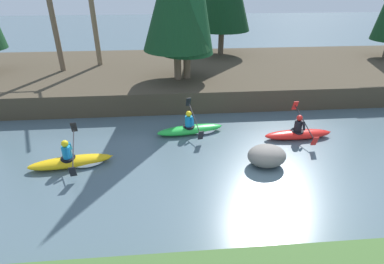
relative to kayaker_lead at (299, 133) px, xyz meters
The scene contains 8 objects.
ground_plane 3.42m from the kayaker_lead, 130.93° to the right, with size 90.00×90.00×0.00m, color #4C606B.
riverbank_far 7.46m from the kayaker_lead, 107.44° to the left, with size 44.00×8.96×1.05m.
bare_tree_upstream 13.50m from the kayaker_lead, 147.56° to the left, with size 3.92×3.88×7.15m.
bare_tree_mid_upstream 12.57m from the kayaker_lead, 138.67° to the left, with size 3.41×3.37×6.18m.
kayaker_lead is the anchor object (origin of this frame).
kayaker_middle 4.22m from the kayaker_lead, 169.40° to the left, with size 2.79×2.06×1.20m.
kayaker_trailing 8.46m from the kayaker_lead, behind, with size 2.79×2.06×1.20m.
boulder_midstream 2.56m from the kayaker_lead, 136.62° to the right, with size 1.31×1.02×0.74m.
Camera 1 is at (-2.86, -7.48, 5.80)m, focal length 28.00 mm.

